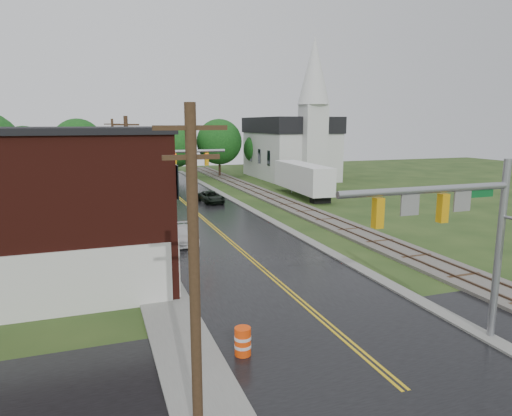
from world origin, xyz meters
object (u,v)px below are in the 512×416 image
utility_pole_c (114,157)px  construction_barrel (243,342)px  utility_pole_b (129,178)px  suv_dark (211,197)px  traffic_signal_near (458,221)px  brick_building (26,208)px  utility_pole_a (194,275)px  semi_trailer (303,177)px  church (293,141)px  pickup_white (185,235)px  tree_left_e (95,155)px  traffic_signal_far (166,167)px  tree_left_c (44,163)px

utility_pole_c → construction_barrel: 40.30m
utility_pole_b → suv_dark: utility_pole_b is taller
traffic_signal_near → brick_building: bearing=140.8°
utility_pole_a → semi_trailer: size_ratio=0.73×
church → pickup_white: (-23.20, -32.95, -5.23)m
brick_building → pickup_white: (9.28, 5.78, -3.55)m
tree_left_e → utility_pole_a: bearing=-87.4°
traffic_signal_far → tree_left_c: size_ratio=0.96×
traffic_signal_far → utility_pole_a: size_ratio=0.82×
traffic_signal_far → tree_left_c: (-10.38, 12.90, -0.46)m
utility_pole_a → utility_pole_c: same height
utility_pole_a → pickup_white: 21.49m
brick_building → semi_trailer: (26.31, 22.03, -1.86)m
tree_left_e → construction_barrel: size_ratio=7.49×
church → pickup_white: church is taller
construction_barrel → utility_pole_a: bearing=-122.7°
utility_pole_b → brick_building: bearing=-129.1°
traffic_signal_far → utility_pole_b: (-3.33, -5.00, -0.25)m
traffic_signal_near → pickup_white: size_ratio=1.77×
church → traffic_signal_near: (-16.53, -51.74, -0.87)m
tree_left_e → semi_trailer: bearing=-21.4°
traffic_signal_far → tree_left_e: (-5.38, 18.90, -0.16)m
utility_pole_a → suv_dark: bearing=75.4°
utility_pole_c → tree_left_c: bearing=-149.8°
utility_pole_a → suv_dark: size_ratio=2.04×
tree_left_c → semi_trailer: bearing=-5.9°
utility_pole_b → church: bearing=49.8°
brick_building → construction_barrel: size_ratio=13.12×
utility_pole_a → construction_barrel: bearing=57.3°
traffic_signal_near → utility_pole_a: 10.47m
tree_left_c → pickup_white: tree_left_c is taller
church → utility_pole_c: 28.54m
brick_building → pickup_white: brick_building is taller
brick_building → construction_barrel: brick_building is taller
brick_building → tree_left_e: size_ratio=1.75×
traffic_signal_far → construction_barrel: size_ratio=6.74×
brick_building → tree_left_e: 31.12m
tree_left_c → construction_barrel: size_ratio=7.02×
church → brick_building: bearing=-130.0°
utility_pole_c → suv_dark: bearing=-38.1°
traffic_signal_far → utility_pole_a: utility_pole_a is taller
pickup_white → construction_barrel: pickup_white is taller
utility_pole_a → tree_left_c: size_ratio=1.18×
traffic_signal_near → utility_pole_b: 22.49m
traffic_signal_far → utility_pole_a: bearing=-97.0°
brick_building → tree_left_c: (-1.36, 24.90, 0.36)m
church → tree_left_c: church is taller
brick_building → pickup_white: bearing=31.9°
brick_building → tree_left_c: bearing=93.1°
tree_left_c → pickup_white: 22.23m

